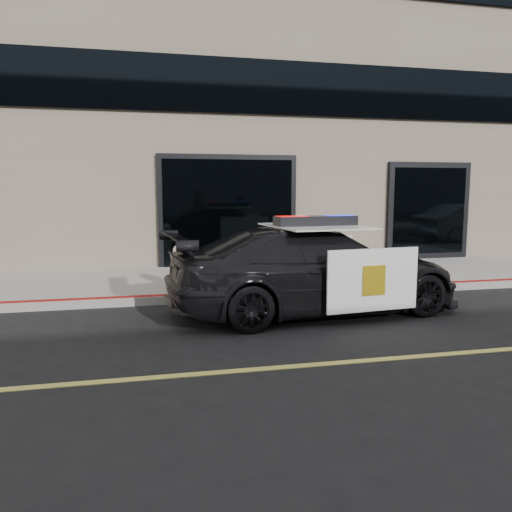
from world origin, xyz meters
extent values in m
plane|color=black|center=(0.00, 0.00, 0.00)|extent=(120.00, 120.00, 0.00)
cube|color=gray|center=(0.00, 5.25, 0.07)|extent=(60.00, 3.50, 0.15)
cube|color=#756856|center=(0.00, 10.50, 6.00)|extent=(60.00, 7.00, 12.00)
imported|color=black|center=(-0.31, 2.43, 0.71)|extent=(2.97, 5.30, 1.42)
cube|color=white|center=(0.27, 1.46, 0.69)|extent=(1.51, 0.19, 0.95)
cube|color=white|center=(0.06, 3.49, 0.69)|extent=(1.51, 0.19, 0.95)
cube|color=white|center=(-0.31, 2.43, 1.43)|extent=(1.59, 1.84, 0.02)
cube|color=gold|center=(0.27, 1.43, 0.69)|extent=(0.38, 0.05, 0.45)
cube|color=black|center=(-0.31, 2.43, 1.52)|extent=(1.39, 0.49, 0.17)
cube|color=red|center=(-0.72, 2.38, 1.53)|extent=(0.50, 0.35, 0.15)
cube|color=#0C19CC|center=(0.11, 2.47, 1.53)|extent=(0.50, 0.35, 0.15)
cylinder|color=#F2E1C0|center=(-2.41, 4.09, 0.19)|extent=(0.40, 0.40, 0.09)
cylinder|color=#F2E1C0|center=(-2.41, 4.09, 0.51)|extent=(0.29, 0.29, 0.55)
cylinder|color=#F2E1C0|center=(-2.41, 4.09, 0.81)|extent=(0.34, 0.34, 0.07)
sphere|color=#F2E1C0|center=(-2.41, 4.09, 0.88)|extent=(0.25, 0.25, 0.25)
cylinder|color=#F2E1C0|center=(-2.41, 4.09, 0.99)|extent=(0.08, 0.08, 0.08)
cylinder|color=#F2E1C0|center=(-2.41, 4.28, 0.59)|extent=(0.14, 0.13, 0.14)
cylinder|color=#F2E1C0|center=(-2.41, 3.91, 0.59)|extent=(0.14, 0.13, 0.14)
cylinder|color=#F2E1C0|center=(-2.41, 3.87, 0.51)|extent=(0.19, 0.15, 0.19)
camera|label=1|loc=(-3.03, -5.30, 2.03)|focal=35.00mm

